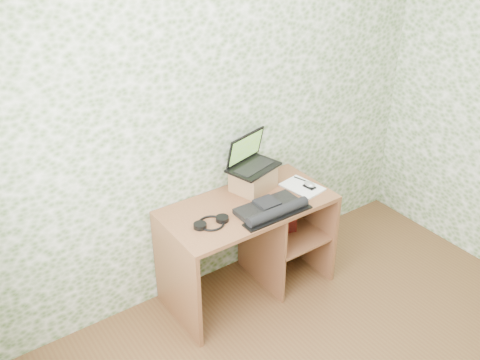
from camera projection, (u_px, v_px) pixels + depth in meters
wall_back at (222, 115)px, 3.61m from camera, size 3.50×0.00×3.50m
desk at (254, 230)px, 3.86m from camera, size 1.20×0.60×0.75m
riser at (253, 179)px, 3.80m from camera, size 0.33×0.30×0.17m
laptop at (250, 159)px, 3.75m from camera, size 0.40×0.34×0.24m
keyboard at (272, 209)px, 3.56m from camera, size 0.51×0.26×0.07m
headphones at (211, 223)px, 3.45m from camera, size 0.25×0.19×0.03m
notepad at (302, 187)px, 3.85m from camera, size 0.24×0.31×0.01m
mouse at (309, 185)px, 3.82m from camera, size 0.07×0.10×0.03m
pen at (302, 180)px, 3.92m from camera, size 0.05×0.14×0.01m
red_box at (282, 217)px, 3.93m from camera, size 0.23×0.13×0.27m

